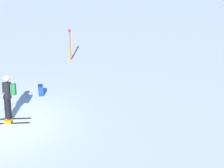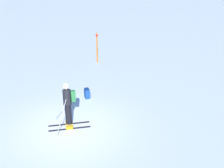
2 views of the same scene
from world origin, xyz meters
name	(u,v)px [view 1 (image 1 of 2)]	position (x,y,z in m)	size (l,w,h in m)	color
ground_plane	(8,122)	(0.00, 0.00, 0.00)	(300.00, 300.00, 0.00)	white
skier	(8,96)	(-0.32, 0.02, 1.00)	(1.29, 1.72, 1.81)	black
spare_backpack	(41,90)	(-2.37, 1.01, 0.24)	(0.33, 0.27, 0.50)	#194293
trail_marker	(70,43)	(-6.81, 2.16, 1.02)	(0.13, 0.13, 1.86)	orange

